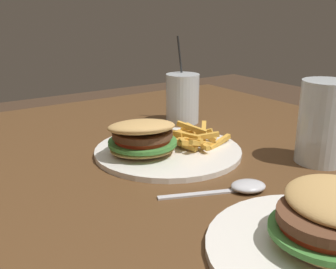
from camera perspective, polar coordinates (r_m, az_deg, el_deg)
name	(u,v)px	position (r m, az deg, el deg)	size (l,w,h in m)	color
dining_table	(159,218)	(0.73, -1.27, -11.96)	(1.20, 1.17, 0.72)	brown
meal_plate_near	(157,143)	(0.75, -1.54, -1.28)	(0.29, 0.29, 0.09)	white
beer_glass	(323,125)	(0.76, 21.61, 1.25)	(0.09, 0.09, 0.15)	silver
juice_glass	(182,100)	(0.97, 2.11, 5.06)	(0.08, 0.08, 0.21)	silver
spoon	(244,187)	(0.62, 10.91, -7.46)	(0.17, 0.09, 0.02)	silver
meal_plate_far	(326,235)	(0.49, 21.97, -13.35)	(0.27, 0.27, 0.09)	white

